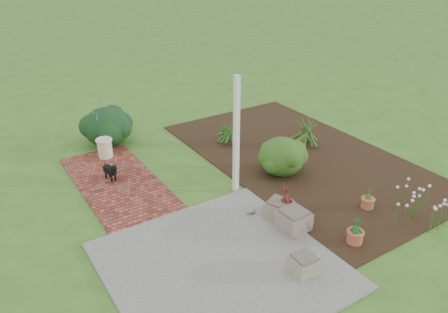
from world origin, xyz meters
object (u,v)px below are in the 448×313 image
stone_trough_near (304,265)px  evergreen_shrub (282,156)px  cream_ceramic_urn (105,148)px  black_dog (111,170)px

stone_trough_near → evergreen_shrub: evergreen_shrub is taller
stone_trough_near → evergreen_shrub: (1.79, 2.75, 0.29)m
cream_ceramic_urn → evergreen_shrub: bearing=-43.4°
cream_ceramic_urn → evergreen_shrub: size_ratio=0.45×
black_dog → evergreen_shrub: size_ratio=0.45×
black_dog → cream_ceramic_urn: size_ratio=1.01×
black_dog → cream_ceramic_urn: cream_ceramic_urn is taller
stone_trough_near → evergreen_shrub: bearing=56.9°
black_dog → stone_trough_near: bearing=-83.9°
black_dog → evergreen_shrub: 3.77m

